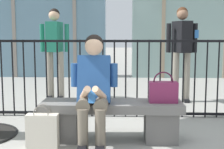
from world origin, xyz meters
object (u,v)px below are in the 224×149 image
(bystander_further_back, at_px, (55,46))
(bystander_at_railing, at_px, (182,47))
(shopping_bag, at_px, (43,131))
(stone_bench, at_px, (112,117))
(handbag_on_bench, at_px, (163,91))
(seated_person_with_phone, at_px, (94,86))

(bystander_further_back, bearing_deg, bystander_at_railing, -4.89)
(shopping_bag, relative_size, bystander_further_back, 0.27)
(stone_bench, distance_m, bystander_further_back, 2.76)
(stone_bench, distance_m, shopping_bag, 0.79)
(stone_bench, relative_size, shopping_bag, 3.42)
(shopping_bag, bearing_deg, stone_bench, 21.11)
(handbag_on_bench, height_order, shopping_bag, handbag_on_bench)
(seated_person_with_phone, distance_m, bystander_further_back, 2.72)
(bystander_at_railing, bearing_deg, shopping_bag, -127.72)
(shopping_bag, bearing_deg, seated_person_with_phone, 15.93)
(seated_person_with_phone, xyz_separation_m, handbag_on_bench, (0.77, 0.12, -0.08))
(stone_bench, xyz_separation_m, shopping_bag, (-0.73, -0.28, -0.08))
(stone_bench, height_order, handbag_on_bench, handbag_on_bench)
(seated_person_with_phone, relative_size, bystander_at_railing, 0.71)
(seated_person_with_phone, bearing_deg, shopping_bag, -164.07)
(stone_bench, xyz_separation_m, bystander_at_railing, (1.18, 2.19, 0.73))
(stone_bench, bearing_deg, bystander_at_railing, 61.66)
(handbag_on_bench, height_order, bystander_further_back, bystander_further_back)
(seated_person_with_phone, distance_m, bystander_at_railing, 2.72)
(bystander_at_railing, relative_size, bystander_further_back, 1.00)
(seated_person_with_phone, distance_m, handbag_on_bench, 0.79)
(bystander_at_railing, bearing_deg, seated_person_with_phone, -120.67)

